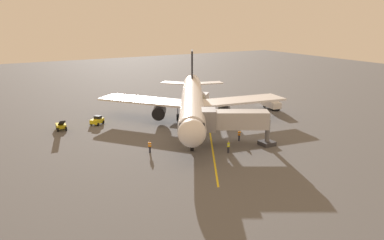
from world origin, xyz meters
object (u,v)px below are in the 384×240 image
at_px(airplane, 192,102).
at_px(tug_portside, 97,120).
at_px(ground_crew_wing_walker, 239,135).
at_px(box_truck_rear_apron, 271,102).
at_px(belt_loader_near_nose, 61,126).
at_px(ground_crew_marshaller, 150,146).
at_px(jet_bridge, 229,120).
at_px(ground_crew_loader, 228,147).
at_px(box_truck_starboard_side, 202,100).

xyz_separation_m(airplane, tug_portside, (14.60, -7.89, -3.30)).
relative_size(airplane, ground_crew_wing_walker, 21.52).
bearing_deg(ground_crew_wing_walker, box_truck_rear_apron, -142.73).
bearing_deg(belt_loader_near_nose, tug_portside, -177.26).
distance_m(airplane, ground_crew_marshaller, 15.89).
distance_m(jet_bridge, belt_loader_near_nose, 28.42).
bearing_deg(ground_crew_marshaller, jet_bridge, 166.54).
height_order(ground_crew_loader, tug_portside, ground_crew_loader).
distance_m(ground_crew_loader, box_truck_rear_apron, 28.24).
bearing_deg(ground_crew_marshaller, ground_crew_loader, 150.32).
relative_size(jet_bridge, box_truck_rear_apron, 2.25).
bearing_deg(tug_portside, box_truck_starboard_side, -172.57).
bearing_deg(ground_crew_marshaller, belt_loader_near_nose, -63.68).
bearing_deg(airplane, tug_portside, -28.37).
bearing_deg(ground_crew_marshaller, box_truck_starboard_side, -135.05).
relative_size(belt_loader_near_nose, box_truck_starboard_side, 0.99).
distance_m(tug_portside, box_truck_rear_apron, 34.78).
bearing_deg(tug_portside, jet_bridge, 124.09).
xyz_separation_m(ground_crew_marshaller, box_truck_rear_apron, (-31.83, -11.83, 0.50)).
relative_size(jet_bridge, ground_crew_loader, 6.35).
height_order(ground_crew_marshaller, box_truck_rear_apron, box_truck_rear_apron).
bearing_deg(ground_crew_loader, box_truck_rear_apron, -142.44).
distance_m(ground_crew_wing_walker, belt_loader_near_nose, 29.53).
height_order(ground_crew_wing_walker, ground_crew_loader, same).
relative_size(ground_crew_marshaller, belt_loader_near_nose, 0.37).
bearing_deg(airplane, belt_loader_near_nose, -20.11).
height_order(ground_crew_wing_walker, belt_loader_near_nose, belt_loader_near_nose).
distance_m(jet_bridge, box_truck_rear_apron, 25.25).
distance_m(ground_crew_marshaller, ground_crew_loader, 10.88).
bearing_deg(box_truck_starboard_side, jet_bridge, 68.14).
height_order(airplane, box_truck_rear_apron, airplane).
bearing_deg(box_truck_rear_apron, ground_crew_wing_walker, 37.27).
relative_size(ground_crew_wing_walker, ground_crew_loader, 1.00).
bearing_deg(tug_portside, ground_crew_wing_walker, 129.89).
height_order(airplane, box_truck_starboard_side, airplane).
relative_size(box_truck_starboard_side, box_truck_rear_apron, 0.97).
bearing_deg(box_truck_rear_apron, belt_loader_near_nose, -7.78).
xyz_separation_m(airplane, ground_crew_marshaller, (12.15, 9.76, -3.12)).
xyz_separation_m(tug_portside, box_truck_starboard_side, (-23.15, -3.02, 0.68)).
height_order(ground_crew_wing_walker, box_truck_starboard_side, box_truck_starboard_side).
xyz_separation_m(jet_bridge, box_truck_starboard_side, (-9.38, -23.37, -2.38)).
bearing_deg(belt_loader_near_nose, airplane, 159.89).
xyz_separation_m(jet_bridge, belt_loader_near_nose, (19.91, -20.06, -3.05)).
height_order(jet_bridge, ground_crew_marshaller, jet_bridge).
bearing_deg(box_truck_rear_apron, airplane, 6.01).
height_order(belt_loader_near_nose, box_truck_rear_apron, box_truck_rear_apron).
relative_size(tug_portside, box_truck_rear_apron, 0.56).
relative_size(ground_crew_marshaller, box_truck_starboard_side, 0.37).
xyz_separation_m(jet_bridge, box_truck_rear_apron, (-20.51, -14.54, -2.38)).
distance_m(airplane, tug_portside, 16.92).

